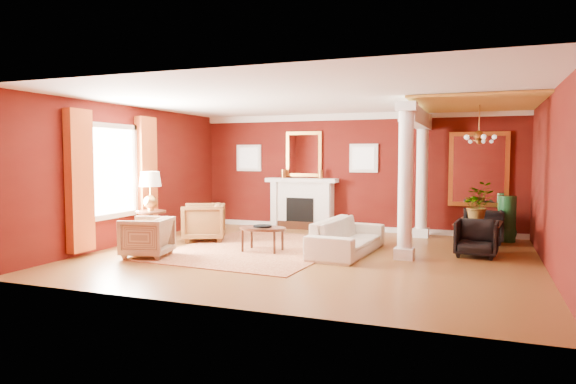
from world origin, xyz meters
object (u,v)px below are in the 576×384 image
at_px(armchair_stripe, 147,235).
at_px(dining_table, 481,227).
at_px(side_table, 150,195).
at_px(armchair_leopard, 203,220).
at_px(coffee_table, 263,229).
at_px(sofa, 347,231).

height_order(armchair_stripe, dining_table, dining_table).
bearing_deg(side_table, armchair_leopard, 47.65).
bearing_deg(armchair_stripe, armchair_leopard, 166.43).
relative_size(armchair_stripe, coffee_table, 0.86).
distance_m(sofa, armchair_stripe, 3.72).
distance_m(armchair_leopard, side_table, 1.27).
relative_size(armchair_leopard, armchair_stripe, 1.11).
height_order(sofa, armchair_leopard, armchair_leopard).
bearing_deg(sofa, armchair_leopard, 88.77).
bearing_deg(sofa, side_table, 101.57).
distance_m(side_table, dining_table, 6.79).
xyz_separation_m(armchair_stripe, dining_table, (5.72, 3.21, 0.02)).
distance_m(armchair_stripe, coffee_table, 2.16).
relative_size(sofa, dining_table, 1.47).
distance_m(armchair_stripe, side_table, 1.48).
relative_size(side_table, dining_table, 1.01).
relative_size(armchair_leopard, dining_table, 0.59).
height_order(sofa, dining_table, sofa).
xyz_separation_m(sofa, coffee_table, (-1.58, -0.40, -0.00)).
distance_m(sofa, armchair_leopard, 3.32).
height_order(armchair_leopard, side_table, side_table).
height_order(armchair_leopard, armchair_stripe, armchair_leopard).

